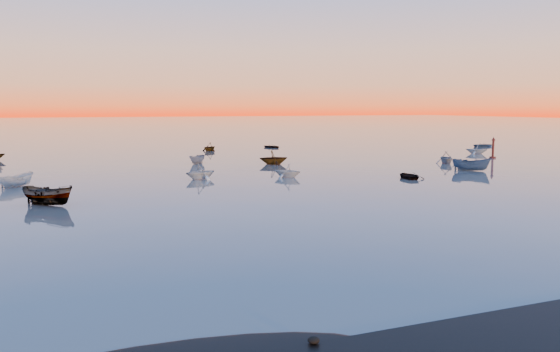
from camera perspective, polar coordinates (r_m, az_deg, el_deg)
ground at (r=119.56m, az=-14.40°, el=3.36°), size 600.00×600.00×0.00m
mud_lobes at (r=24.18m, az=18.50°, el=-11.65°), size 140.00×6.00×0.07m
moored_fleet at (r=73.33m, az=-9.72°, el=1.14°), size 124.00×58.00×1.20m
boat_near_center at (r=58.48m, az=-25.81°, el=-1.02°), size 3.59×3.87×1.29m
boat_near_right at (r=59.70m, az=0.79°, el=-0.13°), size 3.43×3.26×1.14m
channel_marker at (r=87.97m, az=21.37°, el=2.60°), size 0.92×0.92×3.26m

